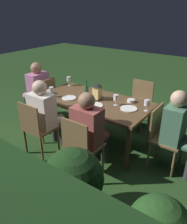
# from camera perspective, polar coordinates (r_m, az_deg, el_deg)

# --- Properties ---
(ground_plane) EXTENTS (16.00, 16.00, 0.00)m
(ground_plane) POSITION_cam_1_polar(r_m,az_deg,el_deg) (3.90, -0.00, -6.74)
(ground_plane) COLOR #26471E
(dining_table) EXTENTS (1.83, 0.92, 0.72)m
(dining_table) POSITION_cam_1_polar(r_m,az_deg,el_deg) (3.59, -0.00, 2.38)
(dining_table) COLOR brown
(dining_table) RESTS_ON ground
(chair_head_near) EXTENTS (0.40, 0.42, 0.87)m
(chair_head_near) POSITION_cam_1_polar(r_m,az_deg,el_deg) (3.22, 17.22, -5.52)
(chair_head_near) COLOR brown
(chair_head_near) RESTS_ON ground
(person_in_green) EXTENTS (0.48, 0.38, 1.15)m
(person_in_green) POSITION_cam_1_polar(r_m,az_deg,el_deg) (3.10, 20.96, -4.08)
(person_in_green) COLOR #4C7A5B
(person_in_green) RESTS_ON ground
(chair_side_left_a) EXTENTS (0.42, 0.40, 0.87)m
(chair_side_left_a) POSITION_cam_1_polar(r_m,az_deg,el_deg) (4.17, 11.51, 2.40)
(chair_side_left_a) COLOR brown
(chair_side_left_a) RESTS_ON ground
(chair_side_right_a) EXTENTS (0.42, 0.40, 0.87)m
(chair_side_right_a) POSITION_cam_1_polar(r_m,az_deg,el_deg) (2.86, -3.23, -8.39)
(chair_side_right_a) COLOR brown
(chair_side_right_a) RESTS_ON ground
(person_in_rust) EXTENTS (0.38, 0.47, 1.15)m
(person_in_rust) POSITION_cam_1_polar(r_m,az_deg,el_deg) (2.91, -0.91, -4.18)
(person_in_rust) COLOR #9E4C47
(person_in_rust) RESTS_ON ground
(chair_side_right_b) EXTENTS (0.42, 0.40, 0.87)m
(chair_side_right_b) POSITION_cam_1_polar(r_m,az_deg,el_deg) (3.37, -14.29, -3.61)
(chair_side_right_b) COLOR brown
(chair_side_right_b) RESTS_ON ground
(person_in_cream) EXTENTS (0.38, 0.47, 1.15)m
(person_in_cream) POSITION_cam_1_polar(r_m,az_deg,el_deg) (3.42, -12.12, -0.12)
(person_in_cream) COLOR white
(person_in_cream) RESTS_ON ground
(chair_head_far) EXTENTS (0.40, 0.42, 0.87)m
(chair_head_far) POSITION_cam_1_polar(r_m,az_deg,el_deg) (4.39, -12.48, 3.54)
(chair_head_far) COLOR brown
(chair_head_far) RESTS_ON ground
(person_in_pink) EXTENTS (0.48, 0.38, 1.15)m
(person_in_pink) POSITION_cam_1_polar(r_m,az_deg,el_deg) (4.48, -14.37, 5.85)
(person_in_pink) COLOR #C675A3
(person_in_pink) RESTS_ON ground
(lantern_centerpiece) EXTENTS (0.15, 0.15, 0.27)m
(lantern_centerpiece) POSITION_cam_1_polar(r_m,az_deg,el_deg) (3.53, 0.92, 5.44)
(lantern_centerpiece) COLOR black
(lantern_centerpiece) RESTS_ON dining_table
(green_bottle_on_table) EXTENTS (0.07, 0.07, 0.29)m
(green_bottle_on_table) POSITION_cam_1_polar(r_m,az_deg,el_deg) (3.63, -1.79, 5.34)
(green_bottle_on_table) COLOR #1E5B2D
(green_bottle_on_table) RESTS_ON dining_table
(wine_glass_a) EXTENTS (0.08, 0.08, 0.17)m
(wine_glass_a) POSITION_cam_1_polar(r_m,az_deg,el_deg) (3.23, 13.45, 2.19)
(wine_glass_a) COLOR silver
(wine_glass_a) RESTS_ON dining_table
(wine_glass_b) EXTENTS (0.08, 0.08, 0.17)m
(wine_glass_b) POSITION_cam_1_polar(r_m,az_deg,el_deg) (3.34, 5.74, 3.55)
(wine_glass_b) COLOR silver
(wine_glass_b) RESTS_ON dining_table
(wine_glass_c) EXTENTS (0.08, 0.08, 0.17)m
(wine_glass_c) POSITION_cam_1_polar(r_m,az_deg,el_deg) (4.23, -6.31, 8.25)
(wine_glass_c) COLOR silver
(wine_glass_c) RESTS_ON dining_table
(wine_glass_d) EXTENTS (0.08, 0.08, 0.17)m
(wine_glass_d) POSITION_cam_1_polar(r_m,az_deg,el_deg) (3.71, -10.68, 5.49)
(wine_glass_d) COLOR silver
(wine_glass_d) RESTS_ON dining_table
(plate_a) EXTENTS (0.24, 0.24, 0.01)m
(plate_a) POSITION_cam_1_polar(r_m,az_deg,el_deg) (3.28, 8.97, 0.88)
(plate_a) COLOR white
(plate_a) RESTS_ON dining_table
(plate_b) EXTENTS (0.23, 0.23, 0.01)m
(plate_b) POSITION_cam_1_polar(r_m,az_deg,el_deg) (3.35, 0.45, 1.70)
(plate_b) COLOR white
(plate_b) RESTS_ON dining_table
(plate_c) EXTENTS (0.23, 0.23, 0.01)m
(plate_c) POSITION_cam_1_polar(r_m,az_deg,el_deg) (3.65, -6.25, 3.58)
(plate_c) COLOR white
(plate_c) RESTS_ON dining_table
(bowl_olives) EXTENTS (0.14, 0.14, 0.06)m
(bowl_olives) POSITION_cam_1_polar(r_m,az_deg,el_deg) (3.89, -11.34, 5.01)
(bowl_olives) COLOR #BCAD8E
(bowl_olives) RESTS_ON dining_table
(bowl_bread) EXTENTS (0.12, 0.12, 0.04)m
(bowl_bread) POSITION_cam_1_polar(r_m,az_deg,el_deg) (3.52, 9.56, 2.87)
(bowl_bread) COLOR silver
(bowl_bread) RESTS_ON dining_table
(potted_plant_corner) EXTENTS (0.62, 0.62, 0.84)m
(potted_plant_corner) POSITION_cam_1_polar(r_m,az_deg,el_deg) (2.35, -5.16, -17.10)
(potted_plant_corner) COLOR #9E5133
(potted_plant_corner) RESTS_ON ground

